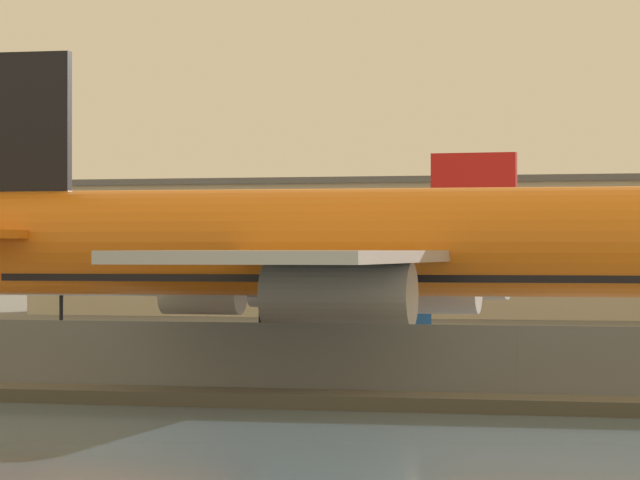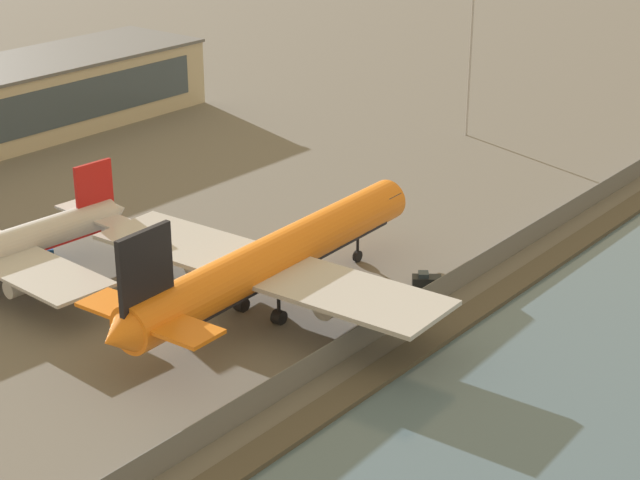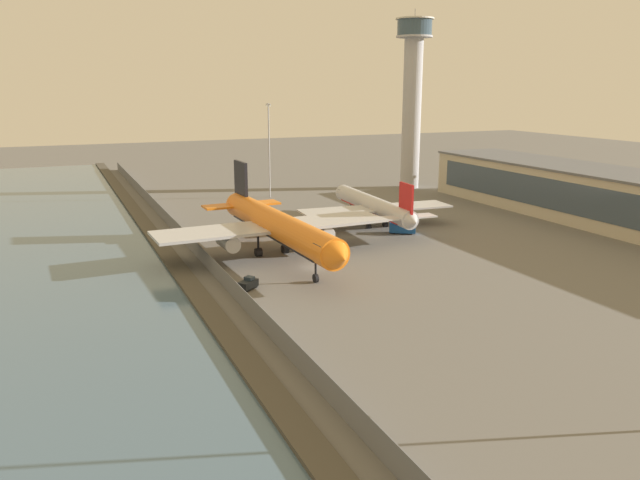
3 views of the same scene
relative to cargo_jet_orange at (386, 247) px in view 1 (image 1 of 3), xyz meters
name	(u,v)px [view 1 (image 1 of 3)]	position (x,y,z in m)	size (l,w,h in m)	color
ground_plane	(579,373)	(8.07, 3.34, -5.66)	(500.00, 500.00, 0.00)	#66635E
shoreline_seawall	(495,404)	(8.07, -17.16, -5.41)	(320.00, 3.00, 0.50)	#474238
perimeter_fence	(517,363)	(8.07, -12.66, -4.28)	(280.00, 0.10, 2.75)	slate
cargo_jet_orange	(386,247)	(0.00, 0.00, 0.00)	(48.67, 41.43, 14.82)	orange
passenger_jet_silver	(245,270)	(-15.64, 27.28, -1.37)	(38.36, 32.92, 11.23)	silver
ops_van	(387,320)	(-7.22, 29.23, -4.38)	(4.59, 5.51, 2.48)	#19519E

